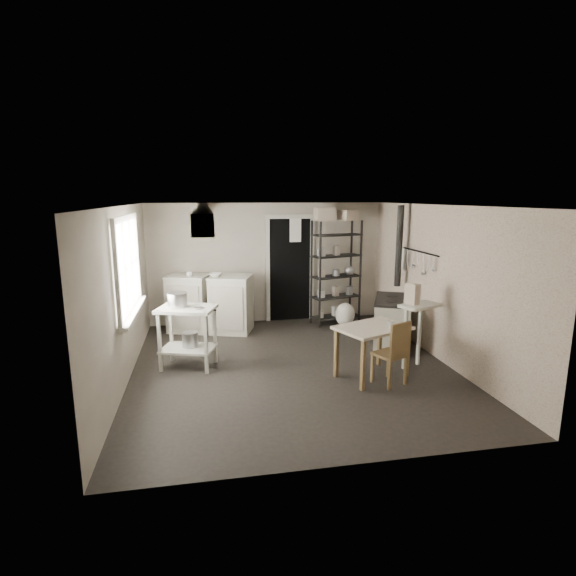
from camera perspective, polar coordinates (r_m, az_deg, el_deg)
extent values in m
plane|color=black|center=(6.62, 0.49, -9.89)|extent=(5.00, 5.00, 0.00)
plane|color=silver|center=(6.16, 0.53, 10.44)|extent=(5.00, 5.00, 0.00)
cube|color=#B4AA99|center=(8.72, -2.70, 3.18)|extent=(4.50, 0.02, 2.30)
cube|color=#B4AA99|center=(3.95, 7.64, -7.34)|extent=(4.50, 0.02, 2.30)
cube|color=#B4AA99|center=(6.26, -20.13, -0.87)|extent=(0.02, 5.00, 2.30)
cube|color=#B4AA99|center=(7.07, 18.69, 0.60)|extent=(0.02, 5.00, 2.30)
cylinder|color=#AAAAAC|center=(6.54, -13.84, -1.87)|extent=(0.28, 0.28, 0.29)
cylinder|color=#AAAAAC|center=(6.40, -11.24, -2.88)|extent=(0.21, 0.21, 0.09)
cylinder|color=#AAAAAC|center=(6.66, -12.31, -6.52)|extent=(0.23, 0.23, 0.25)
imported|color=silver|center=(8.09, -9.16, 0.99)|extent=(0.37, 0.37, 0.07)
imported|color=silver|center=(8.11, -12.38, 0.96)|extent=(0.15, 0.15, 0.09)
imported|color=silver|center=(8.49, 4.03, 4.43)|extent=(0.11, 0.11, 0.19)
cube|color=beige|center=(8.44, 4.65, 8.75)|extent=(0.35, 0.31, 0.24)
cube|color=beige|center=(8.56, 7.61, 8.59)|extent=(0.38, 0.37, 0.19)
cube|color=beige|center=(6.63, 15.49, -1.14)|extent=(0.18, 0.23, 0.29)
imported|color=silver|center=(6.13, 12.89, -4.05)|extent=(0.10, 0.10, 0.08)
ellipsoid|color=white|center=(8.58, 7.26, -3.24)|extent=(0.42, 0.37, 0.44)
cylinder|color=silver|center=(7.06, 13.38, -8.17)|extent=(0.13, 0.13, 0.16)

